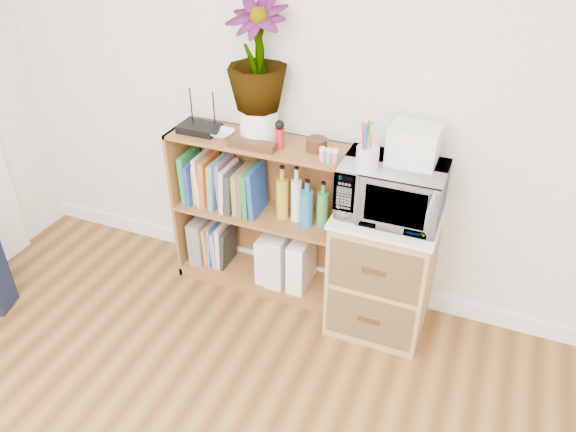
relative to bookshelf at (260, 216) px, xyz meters
The scene contains 21 objects.
skirting_board 0.57m from the bookshelf, 21.80° to the left, with size 4.00×0.02×0.10m, color white.
bookshelf is the anchor object (origin of this frame).
wicker_unit 0.76m from the bookshelf, ahead, with size 0.50×0.45×0.70m, color #9E7542.
microwave 0.85m from the bookshelf, ahead, with size 0.49×0.33×0.27m, color silver.
pen_cup 0.88m from the bookshelf, 15.85° to the right, with size 0.10×0.10×0.12m, color silver.
small_appliance 1.02m from the bookshelf, ahead, with size 0.23×0.19×0.18m, color silver.
router 0.60m from the bookshelf, behind, with size 0.22×0.15×0.04m, color black.
white_bowl 0.53m from the bookshelf, behind, with size 0.13×0.13×0.03m, color white.
plant_pot 0.56m from the bookshelf, 83.40° to the left, with size 0.20×0.20×0.17m, color white.
potted_plant 0.92m from the bookshelf, 83.40° to the left, with size 0.31×0.31×0.55m, color #3E762F.
trinket_box 0.51m from the bookshelf, 81.31° to the right, with size 0.26×0.06×0.04m, color #34200E.
kokeshi_doll 0.55m from the bookshelf, 15.43° to the right, with size 0.05×0.05×0.11m, color #A2141B.
wooden_bowl 0.60m from the bookshelf, ahead, with size 0.11×0.11×0.06m, color #321D0D.
paint_jars 0.67m from the bookshelf, 11.94° to the right, with size 0.11×0.04×0.06m, color pink.
file_box 0.48m from the bookshelf, behind, with size 0.09×0.23×0.29m, color slate.
magazine_holder_left 0.27m from the bookshelf, ahead, with size 0.09×0.23×0.29m, color silver.
magazine_holder_mid 0.28m from the bookshelf, ahead, with size 0.10×0.26×0.33m, color silver.
magazine_holder_right 0.36m from the bookshelf, ahead, with size 0.10×0.25×0.31m, color white.
cookbooks 0.28m from the bookshelf, behind, with size 0.47×0.20×0.31m.
liquor_bottles 0.30m from the bookshelf, ahead, with size 0.30×0.07×0.32m.
lower_books 0.39m from the bookshelf, behind, with size 0.16×0.19×0.29m.
Camera 1 is at (0.83, -0.34, 2.22)m, focal length 35.00 mm.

